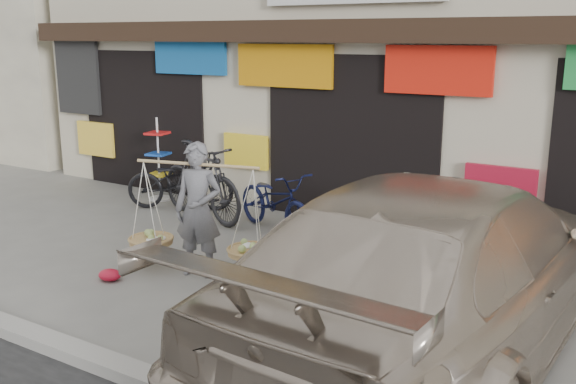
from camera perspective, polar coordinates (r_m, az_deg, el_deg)
The scene contains 11 objects.
ground at distance 7.81m, azimuth -6.24°, elevation -8.80°, with size 70.00×70.00×0.00m, color gray.
kerb at distance 6.49m, azimuth -17.46°, elevation -13.76°, with size 70.00×0.25×0.12m, color gray.
shophouse_block at distance 12.89m, azimuth 11.77°, elevation 15.54°, with size 14.00×6.32×7.00m.
neighbor_west at distance 21.99m, azimuth -23.76°, elevation 12.68°, with size 12.00×7.00×6.00m, color beige.
street_vendor at distance 8.13m, azimuth -7.97°, elevation -2.02°, with size 1.91×0.89×1.71m.
bike_0 at distance 11.37m, azimuth -9.58°, elevation 0.93°, with size 0.66×1.90×1.00m, color black.
bike_1 at distance 10.67m, azimuth -7.75°, elevation 0.97°, with size 0.61×2.15×1.29m, color black.
bike_2 at distance 9.89m, azimuth -1.14°, elevation -0.84°, with size 0.66×1.88×0.99m, color #10153A.
suv at distance 6.28m, azimuth 13.41°, elevation -6.37°, with size 2.76×6.10×1.74m.
display_rack at distance 12.09m, azimuth -11.40°, elevation 2.20°, with size 0.43×0.43×1.54m.
red_bag at distance 8.39m, azimuth -15.56°, elevation -7.11°, with size 0.31×0.25×0.14m, color red.
Camera 1 is at (4.48, -5.66, 2.99)m, focal length 40.00 mm.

